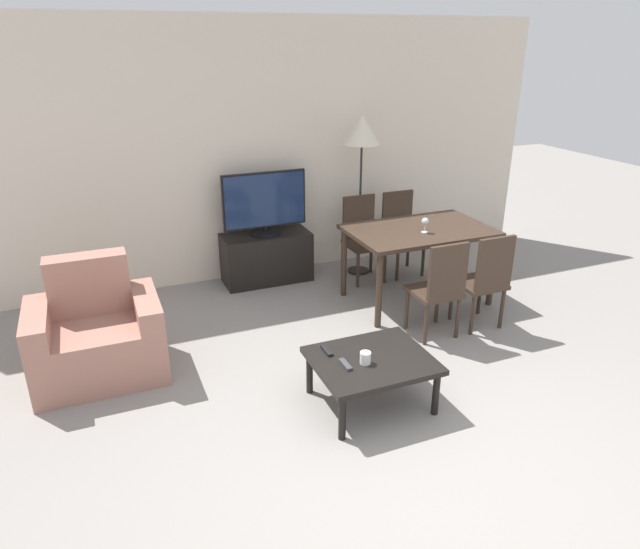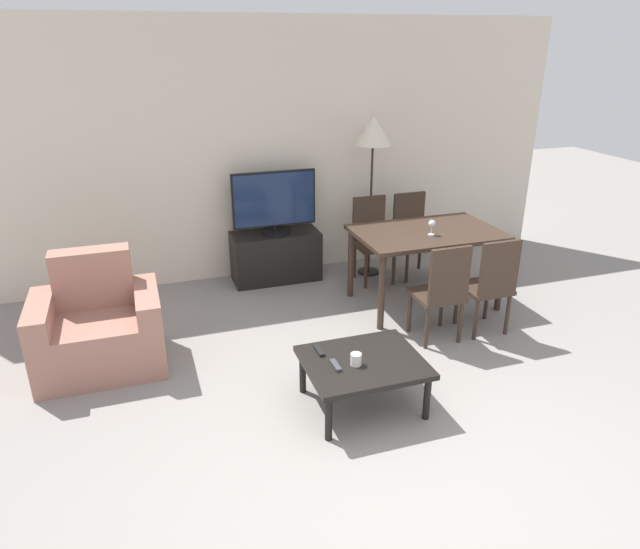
{
  "view_description": "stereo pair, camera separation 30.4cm",
  "coord_description": "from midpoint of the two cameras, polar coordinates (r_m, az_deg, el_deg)",
  "views": [
    {
      "loc": [
        -1.65,
        -2.29,
        2.48
      ],
      "look_at": [
        0.02,
        1.77,
        0.65
      ],
      "focal_mm": 32.0,
      "sensor_mm": 36.0,
      "label": 1
    },
    {
      "loc": [
        -1.37,
        -2.39,
        2.48
      ],
      "look_at": [
        0.02,
        1.77,
        0.65
      ],
      "focal_mm": 32.0,
      "sensor_mm": 36.0,
      "label": 2
    }
  ],
  "objects": [
    {
      "name": "ground_plane",
      "position": [
        3.73,
        11.33,
        -19.58
      ],
      "size": [
        18.0,
        18.0,
        0.0
      ],
      "primitive_type": "plane",
      "color": "gray"
    },
    {
      "name": "wall_back",
      "position": [
        6.19,
        -4.15,
        12.09
      ],
      "size": [
        6.82,
        0.06,
        2.7
      ],
      "color": "beige",
      "rests_on": "ground_plane"
    },
    {
      "name": "armchair",
      "position": [
        4.84,
        -19.59,
        -5.25
      ],
      "size": [
        0.97,
        0.73,
        0.92
      ],
      "color": "#9E6B5B",
      "rests_on": "ground_plane"
    },
    {
      "name": "tv_stand",
      "position": [
        6.23,
        -3.05,
        1.83
      ],
      "size": [
        0.94,
        0.42,
        0.54
      ],
      "color": "black",
      "rests_on": "ground_plane"
    },
    {
      "name": "tv",
      "position": [
        6.04,
        -3.16,
        7.17
      ],
      "size": [
        0.89,
        0.31,
        0.67
      ],
      "color": "black",
      "rests_on": "tv_stand"
    },
    {
      "name": "coffee_table",
      "position": [
        4.11,
        6.48,
        -9.04
      ],
      "size": [
        0.83,
        0.7,
        0.37
      ],
      "color": "black",
      "rests_on": "ground_plane"
    },
    {
      "name": "dining_table",
      "position": [
        5.63,
        12.1,
        3.44
      ],
      "size": [
        1.37,
        0.88,
        0.76
      ],
      "color": "#38281E",
      "rests_on": "ground_plane"
    },
    {
      "name": "dining_chair_near",
      "position": [
        4.99,
        13.81,
        -1.5
      ],
      "size": [
        0.4,
        0.4,
        0.91
      ],
      "color": "#38281E",
      "rests_on": "ground_plane"
    },
    {
      "name": "dining_chair_far",
      "position": [
        6.42,
        10.52,
        4.26
      ],
      "size": [
        0.4,
        0.4,
        0.91
      ],
      "color": "#38281E",
      "rests_on": "ground_plane"
    },
    {
      "name": "dining_chair_near_right",
      "position": [
        5.25,
        18.28,
        -0.79
      ],
      "size": [
        0.4,
        0.4,
        0.91
      ],
      "color": "#38281E",
      "rests_on": "ground_plane"
    },
    {
      "name": "dining_chair_far_left",
      "position": [
        6.21,
        6.61,
        3.86
      ],
      "size": [
        0.4,
        0.4,
        0.91
      ],
      "color": "#38281E",
      "rests_on": "ground_plane"
    },
    {
      "name": "floor_lamp",
      "position": [
        6.11,
        6.79,
        13.55
      ],
      "size": [
        0.38,
        0.38,
        1.74
      ],
      "color": "black",
      "rests_on": "ground_plane"
    },
    {
      "name": "remote_primary",
      "position": [
        4.15,
        2.03,
        -7.66
      ],
      "size": [
        0.04,
        0.15,
        0.02
      ],
      "color": "black",
      "rests_on": "coffee_table"
    },
    {
      "name": "remote_secondary",
      "position": [
        3.99,
        3.78,
        -9.08
      ],
      "size": [
        0.04,
        0.15,
        0.02
      ],
      "color": "#38383D",
      "rests_on": "coffee_table"
    },
    {
      "name": "cup_white_near",
      "position": [
        4.0,
        5.81,
        -8.47
      ],
      "size": [
        0.08,
        0.08,
        0.09
      ],
      "color": "white",
      "rests_on": "coffee_table"
    },
    {
      "name": "wine_glass_left",
      "position": [
        5.46,
        12.71,
        4.88
      ],
      "size": [
        0.07,
        0.07,
        0.15
      ],
      "color": "silver",
      "rests_on": "dining_table"
    }
  ]
}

